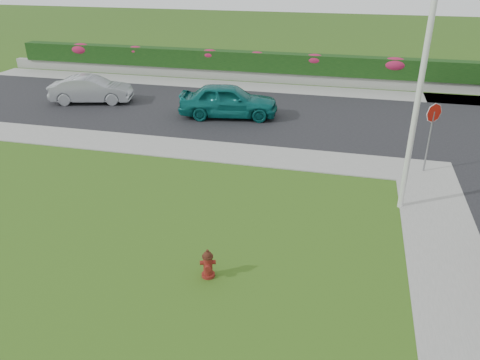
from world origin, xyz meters
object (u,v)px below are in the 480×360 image
(stop_sign, at_px, (432,122))
(utility_pole, at_px, (416,111))
(sedan_silver, at_px, (91,89))
(sedan_teal, at_px, (228,100))
(fire_hydrant, at_px, (208,264))

(stop_sign, bearing_deg, utility_pole, -125.57)
(sedan_silver, distance_m, stop_sign, 16.39)
(utility_pole, relative_size, stop_sign, 2.43)
(sedan_teal, xyz_separation_m, sedan_silver, (-7.39, 0.60, -0.10))
(sedan_teal, height_order, sedan_silver, sedan_teal)
(utility_pole, xyz_separation_m, stop_sign, (0.94, 2.86, -1.17))
(sedan_teal, xyz_separation_m, utility_pole, (7.28, -7.13, 2.18))
(utility_pole, height_order, stop_sign, utility_pole)
(fire_hydrant, xyz_separation_m, sedan_silver, (-10.10, 12.36, 0.36))
(fire_hydrant, distance_m, sedan_teal, 12.08)
(fire_hydrant, height_order, sedan_teal, sedan_teal)
(fire_hydrant, height_order, utility_pole, utility_pole)
(sedan_teal, height_order, stop_sign, stop_sign)
(sedan_teal, bearing_deg, utility_pole, -144.22)
(fire_hydrant, bearing_deg, utility_pole, 25.85)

